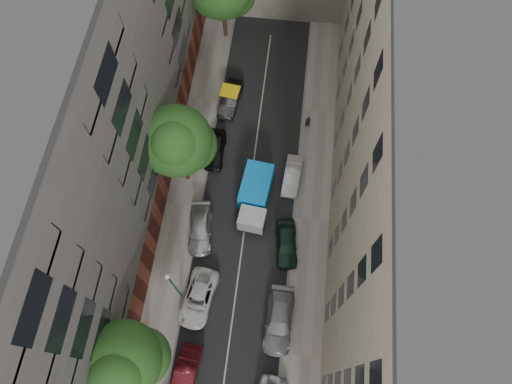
# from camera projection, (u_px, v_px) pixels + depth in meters

# --- Properties ---
(ground) EXTENTS (120.00, 120.00, 0.00)m
(ground) POSITION_uv_depth(u_px,v_px,m) (247.00, 212.00, 39.02)
(ground) COLOR #4C4C49
(ground) RESTS_ON ground
(road_surface) EXTENTS (8.00, 44.00, 0.02)m
(road_surface) POSITION_uv_depth(u_px,v_px,m) (247.00, 212.00, 39.01)
(road_surface) COLOR black
(road_surface) RESTS_ON ground
(sidewalk_left) EXTENTS (3.00, 44.00, 0.15)m
(sidewalk_left) POSITION_uv_depth(u_px,v_px,m) (183.00, 205.00, 39.21)
(sidewalk_left) COLOR gray
(sidewalk_left) RESTS_ON ground
(sidewalk_right) EXTENTS (3.00, 44.00, 0.15)m
(sidewalk_right) POSITION_uv_depth(u_px,v_px,m) (311.00, 219.00, 38.68)
(sidewalk_right) COLOR gray
(sidewalk_right) RESTS_ON ground
(building_left) EXTENTS (8.00, 44.00, 20.00)m
(building_left) POSITION_uv_depth(u_px,v_px,m) (81.00, 139.00, 30.41)
(building_left) COLOR #4C4947
(building_left) RESTS_ON ground
(building_right) EXTENTS (8.00, 44.00, 20.00)m
(building_right) POSITION_uv_depth(u_px,v_px,m) (413.00, 174.00, 29.37)
(building_right) COLOR #BAAC90
(building_right) RESTS_ON ground
(tarp_truck) EXTENTS (2.82, 5.89, 2.62)m
(tarp_truck) POSITION_uv_depth(u_px,v_px,m) (255.00, 197.00, 38.04)
(tarp_truck) COLOR black
(tarp_truck) RESTS_ON ground
(car_left_1) EXTENTS (2.02, 4.56, 1.46)m
(car_left_1) POSITION_uv_depth(u_px,v_px,m) (185.00, 375.00, 33.04)
(car_left_1) COLOR #4C0F14
(car_left_1) RESTS_ON ground
(car_left_2) EXTENTS (2.86, 5.05, 1.33)m
(car_left_2) POSITION_uv_depth(u_px,v_px,m) (198.00, 298.00, 35.37)
(car_left_2) COLOR silver
(car_left_2) RESTS_ON ground
(car_left_3) EXTENTS (2.35, 4.76, 1.33)m
(car_left_3) POSITION_uv_depth(u_px,v_px,m) (200.00, 229.00, 37.69)
(car_left_3) COLOR #B3B3B8
(car_left_3) RESTS_ON ground
(car_left_4) EXTENTS (1.69, 4.13, 1.40)m
(car_left_4) POSITION_uv_depth(u_px,v_px,m) (215.00, 149.00, 40.74)
(car_left_4) COLOR black
(car_left_4) RESTS_ON ground
(car_left_5) EXTENTS (2.07, 4.57, 1.45)m
(car_left_5) POSITION_uv_depth(u_px,v_px,m) (231.00, 98.00, 42.96)
(car_left_5) COLOR black
(car_left_5) RESTS_ON ground
(car_right_1) EXTENTS (2.21, 5.19, 1.49)m
(car_right_1) POSITION_uv_depth(u_px,v_px,m) (279.00, 321.00, 34.59)
(car_right_1) COLOR gray
(car_right_1) RESTS_ON ground
(car_right_2) EXTENTS (2.23, 4.43, 1.45)m
(car_right_2) POSITION_uv_depth(u_px,v_px,m) (286.00, 243.00, 37.13)
(car_right_2) COLOR black
(car_right_2) RESTS_ON ground
(car_right_3) EXTENTS (1.65, 4.04, 1.30)m
(car_right_3) POSITION_uv_depth(u_px,v_px,m) (292.00, 176.00, 39.71)
(car_right_3) COLOR silver
(car_right_3) RESTS_ON ground
(tree_near) EXTENTS (5.27, 5.00, 9.41)m
(tree_near) POSITION_uv_depth(u_px,v_px,m) (124.00, 363.00, 27.90)
(tree_near) COLOR #382619
(tree_near) RESTS_ON sidewalk_left
(tree_mid) EXTENTS (5.81, 5.61, 9.28)m
(tree_mid) POSITION_uv_depth(u_px,v_px,m) (178.00, 143.00, 34.55)
(tree_mid) COLOR #382619
(tree_mid) RESTS_ON sidewalk_left
(lamp_post) EXTENTS (0.36, 0.36, 6.65)m
(lamp_post) POSITION_uv_depth(u_px,v_px,m) (173.00, 285.00, 32.22)
(lamp_post) COLOR #185636
(lamp_post) RESTS_ON sidewalk_left
(pedestrian) EXTENTS (0.62, 0.48, 1.51)m
(pedestrian) POSITION_uv_depth(u_px,v_px,m) (308.00, 122.00, 41.69)
(pedestrian) COLOR black
(pedestrian) RESTS_ON sidewalk_right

